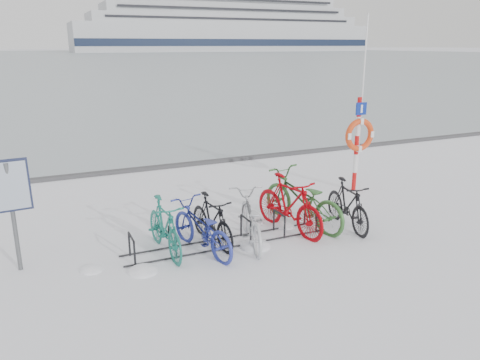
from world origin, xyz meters
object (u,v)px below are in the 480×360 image
(bike_rack, at_px, (228,234))
(info_board, at_px, (10,192))
(cruise_ferry, at_px, (227,23))
(lifebuoy_station, at_px, (359,135))

(bike_rack, height_order, info_board, info_board)
(info_board, xyz_separation_m, cruise_ferry, (97.48, 226.13, 12.57))
(bike_rack, xyz_separation_m, cruise_ferry, (93.91, 226.53, 13.75))
(lifebuoy_station, bearing_deg, bike_rack, -158.03)
(bike_rack, bearing_deg, cruise_ferry, 67.48)
(info_board, relative_size, lifebuoy_station, 0.44)
(lifebuoy_station, height_order, cruise_ferry, cruise_ferry)
(bike_rack, xyz_separation_m, lifebuoy_station, (4.23, 1.71, 1.26))
(bike_rack, height_order, lifebuoy_station, lifebuoy_station)
(info_board, bearing_deg, lifebuoy_station, 4.68)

